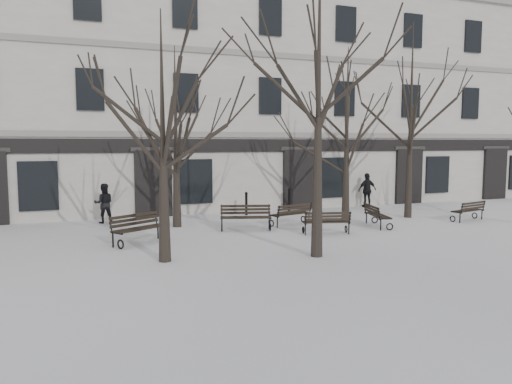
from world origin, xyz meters
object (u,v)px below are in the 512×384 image
bench_1 (326,222)px  bench_5 (376,215)px  tree_2 (319,58)px  bench_4 (292,213)px  bench_0 (139,227)px  tree_1 (162,106)px  bench_2 (469,210)px  bench_3 (246,216)px

bench_1 → bench_5: 2.66m
tree_2 → bench_4: 7.39m
bench_0 → bench_5: 9.00m
tree_2 → bench_5: (4.52, 3.66, -5.09)m
tree_1 → tree_2: bearing=-12.8°
bench_1 → bench_2: bearing=-161.2°
bench_4 → bench_2: bearing=151.8°
bench_0 → bench_2: bench_0 is taller
bench_1 → bench_5: (2.57, 0.71, 0.02)m
bench_4 → tree_1: bearing=20.0°
bench_2 → bench_3: bench_3 is taller
tree_2 → bench_1: tree_2 is taller
tree_1 → bench_2: (13.12, 2.56, -3.75)m
bench_1 → bench_3: 3.00m
bench_1 → bench_2: bench_1 is taller
bench_4 → bench_5: size_ratio=1.01×
tree_2 → bench_3: 6.95m
tree_1 → bench_1: size_ratio=3.85×
bench_0 → bench_1: bearing=-37.3°
bench_1 → bench_3: (-2.38, 1.81, 0.06)m
bench_0 → bench_5: (9.00, -0.04, -0.05)m
tree_2 → bench_3: bearing=95.2°
tree_1 → bench_1: tree_1 is taller
tree_2 → bench_4: bearing=72.5°
bench_0 → bench_3: (4.05, 1.07, -0.01)m
bench_0 → bench_2: 13.44m
tree_1 → bench_5: 9.83m
tree_1 → bench_4: 8.04m
bench_2 → bench_5: bearing=-15.3°
bench_5 → bench_3: bearing=92.5°
tree_2 → bench_3: size_ratio=4.53×
tree_1 → bench_1: bearing=18.2°
tree_1 → bench_5: tree_1 is taller
bench_3 → bench_5: size_ratio=1.09×
bench_4 → bench_5: (2.91, -1.46, -0.00)m
tree_2 → bench_1: size_ratio=5.09×
bench_4 → bench_1: bearing=83.0°
tree_2 → bench_4: (1.61, 5.12, -5.08)m
tree_2 → bench_0: size_ratio=4.54×
bench_2 → bench_5: size_ratio=0.96×
tree_2 → bench_0: tree_2 is taller
bench_1 → bench_4: bench_4 is taller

